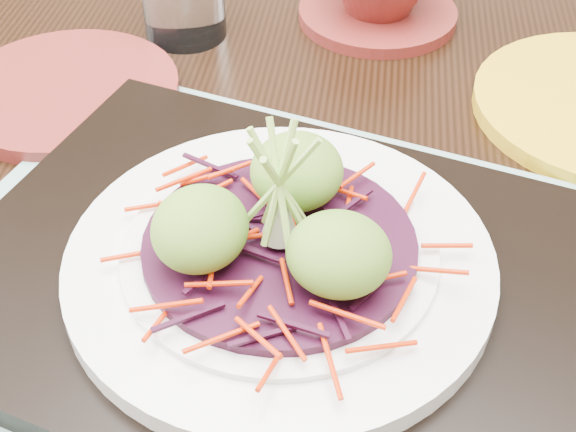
% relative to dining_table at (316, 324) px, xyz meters
% --- Properties ---
extents(dining_table, '(1.33, 0.98, 0.77)m').
position_rel_dining_table_xyz_m(dining_table, '(0.00, 0.00, 0.00)').
color(dining_table, black).
rests_on(dining_table, ground).
extents(placemat, '(0.53, 0.44, 0.00)m').
position_rel_dining_table_xyz_m(placemat, '(-0.01, -0.07, 0.10)').
color(placemat, gray).
rests_on(placemat, dining_table).
extents(serving_tray, '(0.46, 0.37, 0.02)m').
position_rel_dining_table_xyz_m(serving_tray, '(-0.01, -0.07, 0.11)').
color(serving_tray, black).
rests_on(serving_tray, placemat).
extents(white_plate, '(0.27, 0.27, 0.02)m').
position_rel_dining_table_xyz_m(white_plate, '(-0.01, -0.07, 0.13)').
color(white_plate, white).
rests_on(white_plate, serving_tray).
extents(cabbage_bed, '(0.17, 0.17, 0.01)m').
position_rel_dining_table_xyz_m(cabbage_bed, '(-0.01, -0.07, 0.15)').
color(cabbage_bed, '#320A20').
rests_on(cabbage_bed, white_plate).
extents(carrot_julienne, '(0.21, 0.21, 0.01)m').
position_rel_dining_table_xyz_m(carrot_julienne, '(-0.01, -0.07, 0.16)').
color(carrot_julienne, red).
rests_on(carrot_julienne, cabbage_bed).
extents(guacamole_scoops, '(0.15, 0.13, 0.05)m').
position_rel_dining_table_xyz_m(guacamole_scoops, '(-0.01, -0.07, 0.17)').
color(guacamole_scoops, olive).
rests_on(guacamole_scoops, cabbage_bed).
extents(scallion_garnish, '(0.06, 0.06, 0.09)m').
position_rel_dining_table_xyz_m(scallion_garnish, '(-0.01, -0.07, 0.19)').
color(scallion_garnish, '#8FBB4A').
rests_on(scallion_garnish, cabbage_bed).
extents(terracotta_side_plate, '(0.26, 0.26, 0.01)m').
position_rel_dining_table_xyz_m(terracotta_side_plate, '(-0.25, 0.11, 0.11)').
color(terracotta_side_plate, maroon).
rests_on(terracotta_side_plate, dining_table).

